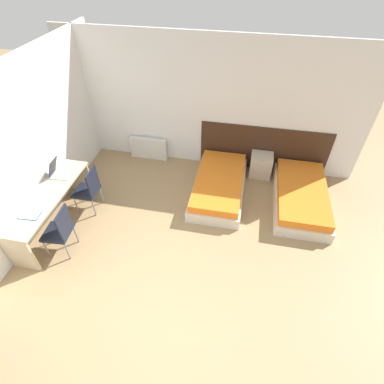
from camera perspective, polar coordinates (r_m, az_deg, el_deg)
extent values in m
plane|color=#9E7F56|center=(4.48, -5.68, -23.09)|extent=(20.00, 20.00, 0.00)
cube|color=white|center=(6.18, 3.27, 16.11)|extent=(6.13, 0.05, 2.70)
cube|color=white|center=(5.63, -27.58, 8.34)|extent=(0.05, 4.73, 2.70)
cube|color=#382316|center=(6.53, 13.38, 7.98)|extent=(2.64, 0.03, 1.02)
cube|color=beige|center=(5.99, 5.12, 0.76)|extent=(0.97, 1.87, 0.22)
cube|color=orange|center=(5.87, 5.23, 2.12)|extent=(0.89, 1.79, 0.15)
cube|color=beige|center=(6.10, 19.87, -1.22)|extent=(0.97, 1.87, 0.22)
cube|color=orange|center=(5.98, 20.27, 0.07)|extent=(0.89, 1.79, 0.15)
cube|color=beige|center=(6.49, 12.98, 5.02)|extent=(0.44, 0.38, 0.50)
cube|color=silver|center=(6.92, -8.26, 8.27)|extent=(0.84, 0.12, 0.50)
cube|color=#C6B28E|center=(5.49, -25.91, -0.53)|extent=(0.53, 1.93, 0.04)
cube|color=#C6B28E|center=(5.27, -29.93, -10.28)|extent=(0.47, 0.04, 0.68)
cube|color=#C6B28E|center=(6.28, -20.64, 2.77)|extent=(0.47, 0.04, 0.68)
cube|color=black|center=(5.77, -19.50, 0.16)|extent=(0.41, 0.41, 0.05)
cube|color=black|center=(5.52, -18.38, 1.92)|extent=(0.04, 0.36, 0.47)
cylinder|color=slate|center=(5.88, -21.18, -2.36)|extent=(0.02, 0.02, 0.39)
cylinder|color=slate|center=(6.09, -19.79, -0.14)|extent=(0.02, 0.02, 0.39)
cylinder|color=slate|center=(5.73, -18.19, -2.84)|extent=(0.02, 0.02, 0.39)
cylinder|color=slate|center=(5.94, -16.87, -0.55)|extent=(0.02, 0.02, 0.39)
cube|color=black|center=(5.21, -24.25, -7.05)|extent=(0.44, 0.44, 0.05)
cube|color=black|center=(4.94, -23.18, -5.36)|extent=(0.06, 0.36, 0.47)
cylinder|color=slate|center=(5.36, -25.97, -9.73)|extent=(0.02, 0.02, 0.39)
cylinder|color=slate|center=(5.54, -24.44, -7.02)|extent=(0.02, 0.02, 0.39)
cylinder|color=slate|center=(5.20, -22.67, -10.33)|extent=(0.02, 0.02, 0.39)
cylinder|color=slate|center=(5.38, -21.23, -7.51)|extent=(0.02, 0.02, 0.39)
cube|color=silver|center=(5.77, -23.59, 2.91)|extent=(0.36, 0.26, 0.02)
cube|color=black|center=(5.73, -25.01, 4.30)|extent=(0.15, 0.25, 0.33)
cube|color=#1E4793|center=(5.22, -28.51, -3.88)|extent=(0.32, 0.22, 0.01)
cube|color=white|center=(5.21, -28.54, -3.81)|extent=(0.30, 0.20, 0.01)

